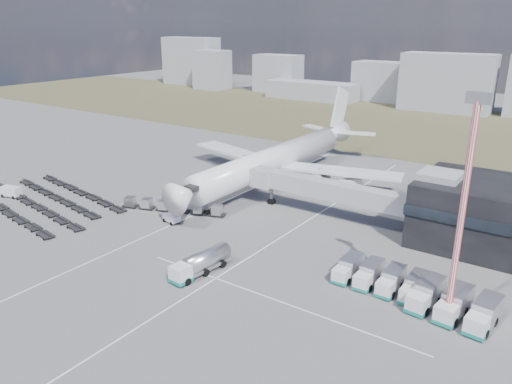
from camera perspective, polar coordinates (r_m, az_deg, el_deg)
The scene contains 15 objects.
ground at distance 83.40m, azimuth -9.64°, elevation -4.49°, with size 420.00×420.00×0.00m, color #565659.
grass_strip at distance 175.72m, azimuth 16.42°, elevation 7.43°, with size 420.00×90.00×0.01m, color #49452C.
lane_markings at distance 79.45m, azimuth -3.04°, elevation -5.45°, with size 47.12×110.00×0.01m.
jet_bridge at distance 88.18m, azimuth 7.05°, elevation 0.47°, with size 30.30×3.80×7.05m.
airliner at distance 105.66m, azimuth 2.54°, elevation 3.85°, with size 51.59×64.53×17.62m.
skyline at distance 215.69m, azimuth 18.06°, elevation 11.76°, with size 288.45×27.82×24.64m.
fuel_tanker at distance 69.07m, azimuth -6.33°, elevation -8.06°, with size 3.39×9.82×3.11m.
pushback_tug at distance 86.78m, azimuth -9.60°, elevation -3.03°, with size 3.03×1.70×1.39m, color silver.
utility_van at distance 108.87m, azimuth -26.20°, elevation 0.01°, with size 3.98×1.80×2.15m, color silver.
catering_truck at distance 100.48m, azimuth 10.38°, elevation 0.46°, with size 4.41×6.69×2.85m.
service_trucks_near at distance 67.49m, azimuth 14.00°, elevation -9.44°, with size 11.16×6.16×2.48m.
service_trucks_far at distance 63.99m, azimuth 21.68°, elevation -11.80°, with size 9.81×7.83×2.78m.
uld_row at distance 91.50m, azimuth -9.51°, elevation -1.60°, with size 19.26×8.37×1.80m.
baggage_dollies at distance 103.44m, azimuth -23.18°, elevation -0.88°, with size 37.21×21.09×0.82m.
floodlight_mast at distance 57.89m, azimuth 22.46°, elevation -2.42°, with size 2.45×2.02×26.18m.
Camera 1 is at (54.69, -53.74, 32.79)m, focal length 35.00 mm.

